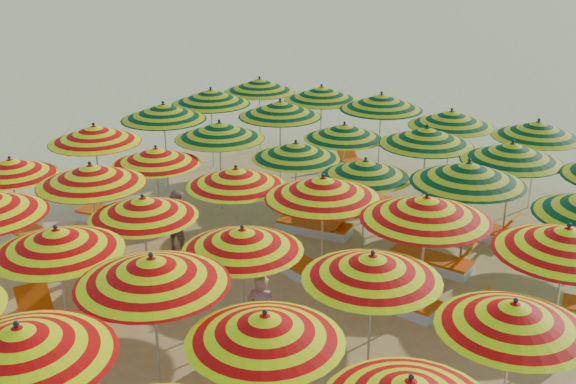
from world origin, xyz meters
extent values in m
plane|color=#E8BF67|center=(0.00, 0.00, 0.00)|extent=(120.00, 120.00, 0.00)
cone|color=orange|center=(1.18, -6.56, 2.14)|extent=(2.92, 2.92, 0.44)
sphere|color=black|center=(1.18, -6.56, 2.39)|extent=(0.08, 0.08, 0.08)
cylinder|color=silver|center=(-1.14, -4.27, 1.07)|extent=(0.04, 0.04, 2.13)
cone|color=orange|center=(-1.14, -4.27, 1.99)|extent=(2.58, 2.58, 0.41)
sphere|color=black|center=(-1.14, -4.27, 2.22)|extent=(0.07, 0.07, 0.07)
cylinder|color=silver|center=(1.06, -4.29, 1.13)|extent=(0.04, 0.04, 2.26)
cone|color=orange|center=(1.06, -4.29, 2.11)|extent=(2.80, 2.80, 0.43)
sphere|color=black|center=(1.06, -4.29, 2.36)|extent=(0.08, 0.08, 0.08)
cone|color=orange|center=(3.14, -4.35, 1.95)|extent=(2.65, 2.65, 0.40)
sphere|color=black|center=(3.14, -4.35, 2.17)|extent=(0.07, 0.07, 0.07)
sphere|color=black|center=(5.24, -4.45, 2.13)|extent=(0.07, 0.07, 0.07)
cylinder|color=silver|center=(-5.35, -2.26, 0.98)|extent=(0.04, 0.04, 1.96)
cone|color=orange|center=(-5.35, -2.26, 1.83)|extent=(2.10, 2.10, 0.37)
sphere|color=black|center=(-5.35, -2.26, 2.05)|extent=(0.07, 0.07, 0.07)
cylinder|color=silver|center=(-3.08, -1.96, 1.10)|extent=(0.04, 0.04, 2.19)
cone|color=orange|center=(-3.08, -1.96, 2.05)|extent=(2.30, 2.30, 0.42)
sphere|color=black|center=(-3.08, -1.96, 2.29)|extent=(0.07, 0.07, 0.07)
cylinder|color=silver|center=(-1.27, -2.28, 1.01)|extent=(0.04, 0.04, 2.02)
cone|color=orange|center=(-1.27, -2.28, 1.88)|extent=(2.28, 2.28, 0.38)
sphere|color=black|center=(-1.27, -2.28, 2.10)|extent=(0.07, 0.07, 0.07)
cylinder|color=silver|center=(1.13, -2.34, 1.02)|extent=(0.04, 0.04, 2.03)
cone|color=orange|center=(1.13, -2.34, 1.90)|extent=(2.24, 2.24, 0.39)
sphere|color=black|center=(1.13, -2.34, 2.12)|extent=(0.07, 0.07, 0.07)
cylinder|color=silver|center=(3.43, -2.11, 1.06)|extent=(0.04, 0.04, 2.12)
cone|color=orange|center=(3.43, -2.11, 1.98)|extent=(2.70, 2.70, 0.40)
sphere|color=black|center=(3.43, -2.11, 2.21)|extent=(0.07, 0.07, 0.07)
cylinder|color=silver|center=(5.60, -2.17, 1.03)|extent=(0.04, 0.04, 2.07)
cone|color=orange|center=(5.60, -2.17, 1.93)|extent=(2.60, 2.60, 0.39)
sphere|color=black|center=(5.60, -2.17, 2.16)|extent=(0.07, 0.07, 0.07)
cylinder|color=silver|center=(-5.29, -0.01, 1.10)|extent=(0.04, 0.04, 2.20)
cone|color=orange|center=(-5.29, -0.01, 2.05)|extent=(2.23, 2.23, 0.42)
sphere|color=black|center=(-5.29, -0.01, 2.29)|extent=(0.07, 0.07, 0.07)
cylinder|color=silver|center=(-3.32, 0.06, 1.00)|extent=(0.04, 0.04, 1.99)
cone|color=orange|center=(-3.32, 0.06, 1.86)|extent=(2.49, 2.49, 0.38)
sphere|color=black|center=(-3.32, 0.06, 2.08)|extent=(0.07, 0.07, 0.07)
cylinder|color=silver|center=(-0.90, -0.06, 1.02)|extent=(0.04, 0.04, 2.04)
cone|color=orange|center=(-0.90, -0.06, 1.90)|extent=(2.11, 2.11, 0.39)
sphere|color=black|center=(-0.90, -0.06, 2.12)|extent=(0.07, 0.07, 0.07)
cylinder|color=silver|center=(1.14, 0.05, 1.12)|extent=(0.04, 0.04, 2.23)
cone|color=orange|center=(1.14, 0.05, 2.08)|extent=(2.67, 2.67, 0.42)
sphere|color=black|center=(1.14, 0.05, 2.33)|extent=(0.07, 0.07, 0.07)
cylinder|color=silver|center=(3.23, 0.10, 1.15)|extent=(0.04, 0.04, 2.30)
cone|color=orange|center=(3.23, 0.10, 2.15)|extent=(2.80, 2.80, 0.44)
sphere|color=black|center=(3.23, 0.10, 2.40)|extent=(0.08, 0.08, 0.08)
cylinder|color=silver|center=(5.58, 0.21, 1.14)|extent=(0.04, 0.04, 2.29)
cone|color=orange|center=(5.58, 0.21, 2.13)|extent=(2.54, 2.54, 0.44)
sphere|color=black|center=(5.58, 0.21, 2.39)|extent=(0.08, 0.08, 0.08)
cylinder|color=silver|center=(-5.34, 2.33, 1.12)|extent=(0.04, 0.04, 2.25)
cone|color=#616006|center=(-5.34, 2.33, 2.10)|extent=(2.29, 2.29, 0.43)
sphere|color=black|center=(-5.34, 2.33, 2.34)|extent=(0.07, 0.07, 0.07)
cylinder|color=silver|center=(-3.11, 1.98, 1.09)|extent=(0.04, 0.04, 2.19)
cone|color=#616006|center=(-3.11, 1.98, 2.04)|extent=(2.81, 2.81, 0.42)
sphere|color=black|center=(-3.11, 1.98, 2.28)|extent=(0.07, 0.07, 0.07)
cylinder|color=silver|center=(-0.97, 2.15, 1.01)|extent=(0.04, 0.04, 2.02)
cone|color=#616006|center=(-0.97, 2.15, 1.89)|extent=(2.46, 2.46, 0.39)
sphere|color=black|center=(-0.97, 2.15, 2.11)|extent=(0.07, 0.07, 0.07)
cylinder|color=silver|center=(0.94, 2.00, 1.01)|extent=(0.04, 0.04, 2.01)
cone|color=#616006|center=(0.94, 2.00, 1.88)|extent=(2.59, 2.59, 0.38)
sphere|color=black|center=(0.94, 2.00, 2.10)|extent=(0.07, 0.07, 0.07)
cylinder|color=silver|center=(3.08, 2.30, 1.15)|extent=(0.04, 0.04, 2.30)
cone|color=#616006|center=(3.08, 2.30, 2.14)|extent=(2.59, 2.59, 0.44)
sphere|color=black|center=(3.08, 2.30, 2.39)|extent=(0.08, 0.08, 0.08)
cylinder|color=silver|center=(-5.47, 4.33, 1.12)|extent=(0.04, 0.04, 2.25)
cone|color=#616006|center=(-5.47, 4.33, 2.10)|extent=(2.92, 2.92, 0.43)
sphere|color=black|center=(-5.47, 4.33, 2.34)|extent=(0.07, 0.07, 0.07)
cylinder|color=silver|center=(-3.06, 4.38, 1.12)|extent=(0.04, 0.04, 2.24)
cone|color=#616006|center=(-3.06, 4.38, 2.09)|extent=(2.27, 2.27, 0.43)
sphere|color=black|center=(-3.06, 4.38, 2.34)|extent=(0.07, 0.07, 0.07)
cylinder|color=silver|center=(-0.92, 4.15, 1.01)|extent=(0.04, 0.04, 2.01)
cone|color=#616006|center=(-0.92, 4.15, 1.88)|extent=(2.03, 2.03, 0.38)
sphere|color=black|center=(-0.92, 4.15, 2.10)|extent=(0.07, 0.07, 0.07)
cylinder|color=silver|center=(1.20, 4.36, 1.11)|extent=(0.04, 0.04, 2.23)
cone|color=#616006|center=(1.20, 4.36, 2.08)|extent=(2.79, 2.79, 0.42)
sphere|color=black|center=(1.20, 4.36, 2.32)|extent=(0.07, 0.07, 0.07)
cylinder|color=silver|center=(3.25, 4.31, 1.11)|extent=(0.04, 0.04, 2.23)
cone|color=#616006|center=(3.25, 4.31, 2.08)|extent=(2.83, 2.83, 0.42)
sphere|color=black|center=(3.25, 4.31, 2.32)|extent=(0.07, 0.07, 0.07)
cylinder|color=silver|center=(-5.39, 6.48, 1.10)|extent=(0.04, 0.04, 2.20)
cone|color=#616006|center=(-5.39, 6.48, 2.05)|extent=(2.29, 2.29, 0.42)
sphere|color=black|center=(-5.39, 6.48, 2.29)|extent=(0.07, 0.07, 0.07)
cylinder|color=silver|center=(-3.24, 6.66, 1.10)|extent=(0.04, 0.04, 2.20)
cone|color=#616006|center=(-3.24, 6.66, 2.05)|extent=(2.79, 2.79, 0.42)
sphere|color=black|center=(-3.24, 6.66, 2.29)|extent=(0.07, 0.07, 0.07)
cylinder|color=silver|center=(-1.18, 6.50, 1.14)|extent=(0.04, 0.04, 2.28)
cone|color=#616006|center=(-1.18, 6.50, 2.13)|extent=(2.85, 2.85, 0.43)
sphere|color=black|center=(-1.18, 6.50, 2.38)|extent=(0.08, 0.08, 0.08)
cylinder|color=silver|center=(0.97, 6.29, 1.09)|extent=(0.04, 0.04, 2.19)
cone|color=#616006|center=(0.97, 6.29, 2.04)|extent=(2.66, 2.66, 0.42)
sphere|color=black|center=(0.97, 6.29, 2.28)|extent=(0.07, 0.07, 0.07)
cylinder|color=silver|center=(3.09, 6.56, 1.09)|extent=(0.04, 0.04, 2.19)
cone|color=#616006|center=(3.09, 6.56, 2.04)|extent=(2.75, 2.75, 0.42)
sphere|color=black|center=(3.09, 6.56, 2.28)|extent=(0.07, 0.07, 0.07)
cube|color=white|center=(-1.69, -4.32, 0.10)|extent=(1.79, 1.15, 0.20)
cube|color=#F75E0B|center=(-1.69, -4.32, 0.23)|extent=(1.79, 1.15, 0.06)
cube|color=#F75E0B|center=(-2.34, -4.07, 0.45)|extent=(0.55, 0.67, 0.48)
cube|color=white|center=(-4.80, -2.03, 0.10)|extent=(1.72, 0.64, 0.20)
cube|color=#F75E0B|center=(-4.80, -2.03, 0.23)|extent=(1.72, 0.64, 0.06)
cube|color=#F75E0B|center=(-4.10, -2.06, 0.45)|extent=(0.39, 0.59, 0.48)
cube|color=white|center=(-2.53, -2.16, 0.10)|extent=(1.79, 1.17, 0.20)
cube|color=#F75E0B|center=(-2.53, -2.16, 0.23)|extent=(1.79, 1.17, 0.06)
cube|color=#F75E0B|center=(-3.17, -1.90, 0.45)|extent=(0.55, 0.67, 0.48)
cube|color=white|center=(-1.82, -2.25, 0.10)|extent=(1.79, 1.19, 0.20)
cube|color=#F75E0B|center=(-1.82, -2.25, 0.23)|extent=(1.79, 1.19, 0.06)
cube|color=#F75E0B|center=(-1.17, -1.98, 0.45)|extent=(0.56, 0.68, 0.48)
cube|color=white|center=(-4.74, -0.19, 0.10)|extent=(1.79, 0.95, 0.20)
cube|color=#F75E0B|center=(-4.74, -0.19, 0.23)|extent=(1.79, 0.95, 0.06)
cube|color=#F75E0B|center=(-4.06, -0.03, 0.45)|extent=(0.48, 0.65, 0.48)
cube|color=white|center=(0.59, 0.21, 0.10)|extent=(1.79, 1.00, 0.20)
cube|color=#F75E0B|center=(0.59, 0.21, 0.23)|extent=(1.79, 1.00, 0.06)
cube|color=#F75E0B|center=(1.26, 0.03, 0.45)|extent=(0.50, 0.65, 0.48)
cube|color=white|center=(2.68, 0.20, 0.10)|extent=(1.72, 0.66, 0.20)
cube|color=#F75E0B|center=(2.68, 0.20, 0.23)|extent=(1.72, 0.66, 0.06)
cube|color=#F75E0B|center=(1.98, 0.23, 0.45)|extent=(0.39, 0.60, 0.48)
cube|color=white|center=(5.03, 0.20, 0.10)|extent=(1.79, 0.99, 0.20)
cube|color=#F75E0B|center=(5.03, 0.20, 0.23)|extent=(1.79, 0.99, 0.06)
cube|color=#F75E0B|center=(4.35, 0.37, 0.45)|extent=(0.50, 0.65, 0.48)
cube|color=white|center=(-0.42, 2.13, 0.10)|extent=(1.78, 0.90, 0.20)
cube|color=#F75E0B|center=(-0.42, 2.13, 0.23)|extent=(1.78, 0.90, 0.06)
cube|color=#F75E0B|center=(0.27, 2.27, 0.45)|extent=(0.47, 0.64, 0.48)
cube|color=white|center=(2.53, 2.06, 0.10)|extent=(1.71, 0.62, 0.20)
cube|color=#F75E0B|center=(2.53, 2.06, 0.23)|extent=(1.71, 0.62, 0.06)
cube|color=#F75E0B|center=(3.23, 2.07, 0.45)|extent=(0.38, 0.59, 0.48)
cube|color=white|center=(0.65, 4.39, 0.10)|extent=(1.77, 0.84, 0.20)
cube|color=#F75E0B|center=(0.65, 4.39, 0.23)|extent=(1.77, 0.84, 0.06)
cube|color=#F75E0B|center=(-0.04, 4.28, 0.45)|extent=(0.45, 0.63, 0.48)
cube|color=white|center=(2.70, 4.19, 0.10)|extent=(1.70, 0.59, 0.20)
cube|color=#F75E0B|center=(2.70, 4.19, 0.23)|extent=(1.70, 0.59, 0.06)
cube|color=#F75E0B|center=(3.40, 4.20, 0.45)|extent=(0.37, 0.58, 0.48)
cube|color=white|center=(-1.73, 6.44, 0.10)|extent=(1.79, 1.16, 0.20)
cube|color=#F75E0B|center=(-1.73, 6.44, 0.23)|extent=(1.79, 1.16, 0.06)
cube|color=#F75E0B|center=(-2.38, 6.70, 0.45)|extent=(0.55, 0.67, 0.48)
imported|color=tan|center=(-2.37, -0.34, 0.68)|extent=(0.71, 0.58, 1.37)
imported|color=tan|center=(1.56, -2.40, 0.70)|extent=(0.59, 0.49, 1.40)
camera|label=1|loc=(8.04, -10.64, 6.83)|focal=45.00mm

